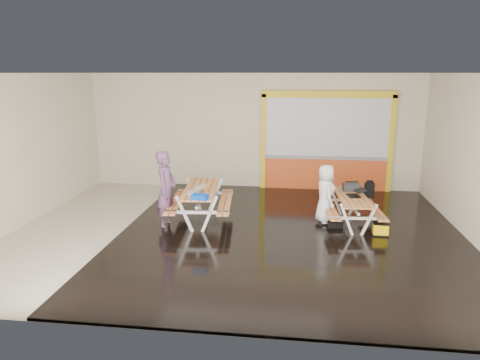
# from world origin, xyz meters

# --- Properties ---
(room) EXTENTS (10.02, 8.02, 3.52)m
(room) POSITION_xyz_m (0.00, 0.00, 1.75)
(room) COLOR beige
(room) RESTS_ON ground
(deck) EXTENTS (7.50, 7.98, 0.05)m
(deck) POSITION_xyz_m (1.25, 0.00, 0.03)
(deck) COLOR black
(deck) RESTS_ON room
(kiosk) EXTENTS (3.88, 0.16, 3.00)m
(kiosk) POSITION_xyz_m (2.20, 3.93, 1.44)
(kiosk) COLOR #D8501F
(kiosk) RESTS_ON room
(picnic_table_left) EXTENTS (1.63, 2.25, 0.85)m
(picnic_table_left) POSITION_xyz_m (-0.91, 0.64, 0.65)
(picnic_table_left) COLOR #DA8B4E
(picnic_table_left) RESTS_ON deck
(picnic_table_right) EXTENTS (1.39, 1.93, 0.73)m
(picnic_table_right) POSITION_xyz_m (2.63, 0.74, 0.57)
(picnic_table_right) COLOR #DA8B4E
(picnic_table_right) RESTS_ON deck
(person_left) EXTENTS (0.49, 0.69, 1.82)m
(person_left) POSITION_xyz_m (-1.62, 0.19, 0.89)
(person_left) COLOR #674267
(person_left) RESTS_ON deck
(person_right) EXTENTS (0.58, 0.75, 1.37)m
(person_right) POSITION_xyz_m (2.02, 0.76, 0.77)
(person_right) COLOR white
(person_right) RESTS_ON deck
(laptop_left) EXTENTS (0.45, 0.42, 0.18)m
(laptop_left) POSITION_xyz_m (-0.93, 0.18, 0.90)
(laptop_left) COLOR silver
(laptop_left) RESTS_ON picnic_table_left
(laptop_right) EXTENTS (0.46, 0.43, 0.17)m
(laptop_right) POSITION_xyz_m (2.71, 0.74, 0.79)
(laptop_right) COLOR black
(laptop_right) RESTS_ON picnic_table_right
(blue_pouch) EXTENTS (0.37, 0.28, 0.10)m
(blue_pouch) POSITION_xyz_m (-0.72, -0.30, 0.89)
(blue_pouch) COLOR #0543BF
(blue_pouch) RESTS_ON picnic_table_left
(toolbox) EXTENTS (0.44, 0.26, 0.24)m
(toolbox) POSITION_xyz_m (2.66, 1.21, 0.83)
(toolbox) COLOR black
(toolbox) RESTS_ON picnic_table_right
(backpack) EXTENTS (0.28, 0.20, 0.43)m
(backpack) POSITION_xyz_m (3.16, 1.67, 0.67)
(backpack) COLOR black
(backpack) RESTS_ON picnic_table_right
(dark_case) EXTENTS (0.36, 0.28, 0.13)m
(dark_case) POSITION_xyz_m (2.26, 0.54, 0.11)
(dark_case) COLOR black
(dark_case) RESTS_ON deck
(fluke_bag) EXTENTS (0.34, 0.23, 0.29)m
(fluke_bag) POSITION_xyz_m (3.19, 0.08, 0.19)
(fluke_bag) COLOR black
(fluke_bag) RESTS_ON deck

